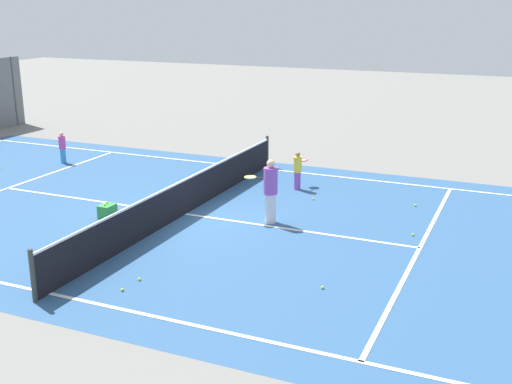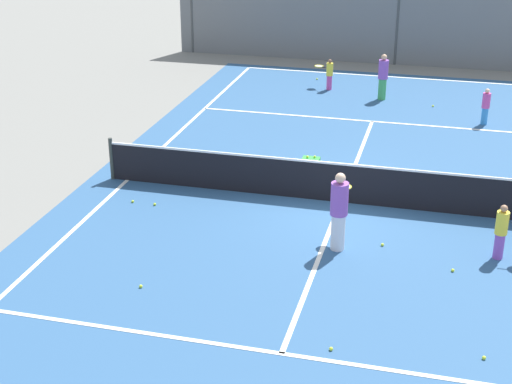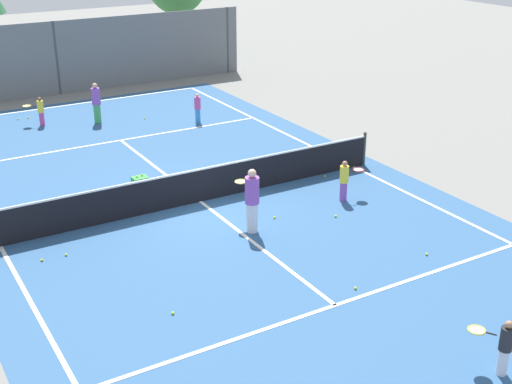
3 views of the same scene
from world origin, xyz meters
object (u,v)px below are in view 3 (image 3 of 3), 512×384
(player_0, at_px, (198,108))
(tennis_ball_10, at_px, (427,254))
(tennis_ball_2, at_px, (97,205))
(tennis_ball_7, at_px, (42,260))
(tennis_ball_3, at_px, (145,118))
(player_5, at_px, (96,103))
(tennis_ball_0, at_px, (274,218))
(tennis_ball_1, at_px, (355,288))
(tennis_ball_8, at_px, (325,176))
(player_4, at_px, (503,346))
(tennis_ball_11, at_px, (336,216))
(tennis_ball_5, at_px, (18,119))
(player_3, at_px, (40,111))
(player_6, at_px, (252,200))
(tennis_ball_4, at_px, (173,313))
(tennis_ball_6, at_px, (66,255))
(ball_crate, at_px, (140,183))
(player_1, at_px, (345,180))
(tennis_ball_9, at_px, (28,118))

(player_0, bearing_deg, tennis_ball_10, -90.54)
(player_0, bearing_deg, tennis_ball_2, -136.00)
(tennis_ball_7, bearing_deg, tennis_ball_10, -28.79)
(tennis_ball_3, xyz_separation_m, tennis_ball_10, (1.49, -14.18, 0.00))
(player_5, distance_m, tennis_ball_0, 11.07)
(tennis_ball_10, bearing_deg, tennis_ball_0, 119.20)
(tennis_ball_3, bearing_deg, tennis_ball_1, -93.88)
(tennis_ball_8, bearing_deg, tennis_ball_0, -148.81)
(player_4, distance_m, tennis_ball_2, 11.57)
(tennis_ball_11, bearing_deg, tennis_ball_7, 168.37)
(player_0, relative_size, tennis_ball_5, 17.33)
(player_3, height_order, tennis_ball_8, player_3)
(player_5, height_order, tennis_ball_0, player_5)
(player_6, relative_size, tennis_ball_2, 26.08)
(tennis_ball_4, distance_m, tennis_ball_6, 3.84)
(tennis_ball_11, bearing_deg, ball_crate, 129.15)
(player_5, height_order, tennis_ball_1, player_5)
(player_4, height_order, tennis_ball_3, player_4)
(player_3, xyz_separation_m, tennis_ball_8, (6.14, -9.96, -0.55))
(ball_crate, xyz_separation_m, tennis_ball_1, (1.86, -7.90, -0.15))
(tennis_ball_2, xyz_separation_m, tennis_ball_3, (4.41, 7.30, 0.00))
(tennis_ball_3, height_order, tennis_ball_4, same)
(player_0, xyz_separation_m, player_1, (0.22, -8.98, 0.04))
(tennis_ball_9, bearing_deg, player_1, -65.88)
(tennis_ball_1, relative_size, tennis_ball_11, 1.00)
(player_6, bearing_deg, tennis_ball_0, 21.41)
(tennis_ball_10, bearing_deg, player_5, 102.45)
(player_3, relative_size, tennis_ball_4, 16.67)
(player_0, height_order, tennis_ball_7, player_0)
(tennis_ball_0, distance_m, tennis_ball_5, 13.48)
(tennis_ball_10, bearing_deg, player_0, 89.46)
(player_6, height_order, tennis_ball_1, player_6)
(tennis_ball_5, distance_m, tennis_ball_9, 0.40)
(tennis_ball_0, height_order, tennis_ball_10, same)
(player_6, xyz_separation_m, tennis_ball_1, (0.48, -3.68, -0.85))
(player_6, xyz_separation_m, ball_crate, (-1.38, 4.21, -0.71))
(tennis_ball_9, bearing_deg, player_6, -79.45)
(tennis_ball_0, height_order, tennis_ball_11, same)
(tennis_ball_8, bearing_deg, tennis_ball_6, -172.89)
(ball_crate, xyz_separation_m, tennis_ball_4, (-2.01, -6.77, -0.15))
(player_4, distance_m, tennis_ball_11, 7.10)
(ball_crate, relative_size, tennis_ball_10, 6.87)
(tennis_ball_1, xyz_separation_m, tennis_ball_3, (0.99, 14.56, 0.00))
(ball_crate, relative_size, tennis_ball_6, 6.87)
(player_4, bearing_deg, tennis_ball_6, 122.72)
(ball_crate, bearing_deg, tennis_ball_8, -21.35)
(player_1, height_order, tennis_ball_4, player_1)
(player_6, relative_size, tennis_ball_11, 26.08)
(tennis_ball_5, xyz_separation_m, tennis_ball_6, (-1.66, -12.19, 0.00))
(ball_crate, bearing_deg, player_5, 81.21)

